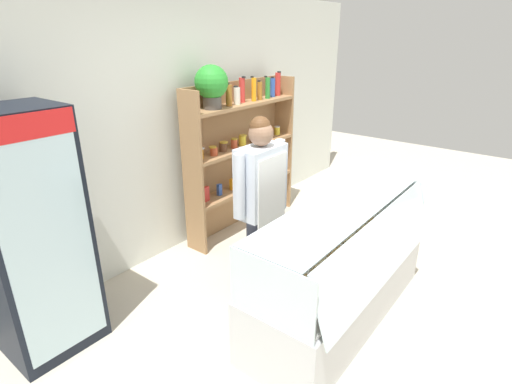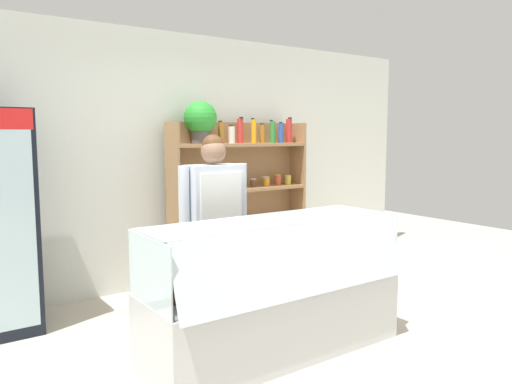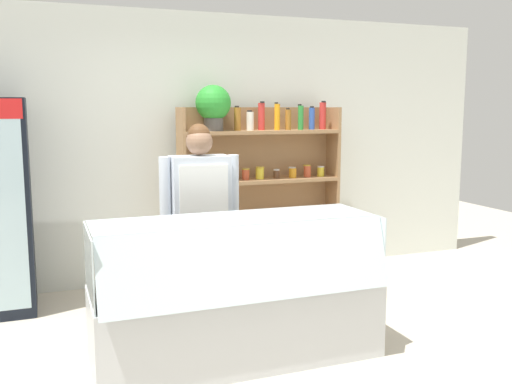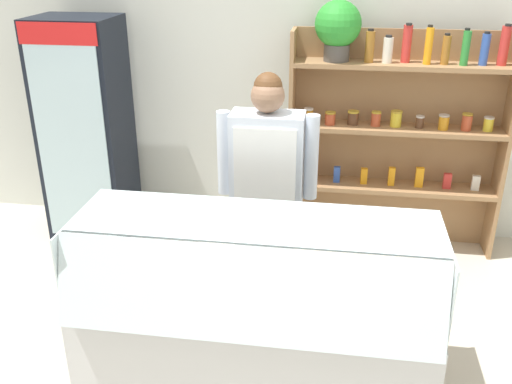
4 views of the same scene
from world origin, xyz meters
The scene contains 5 objects.
ground_plane centered at (0.00, 0.00, 0.00)m, with size 12.00×12.00×0.00m, color beige.
back_wall centered at (0.00, 2.07, 1.35)m, with size 6.80×0.10×2.70m, color silver.
shelving_unit centered at (0.55, 1.78, 1.16)m, with size 1.67×0.34×1.98m.
deli_display_case centered at (-0.20, 0.00, 0.31)m, with size 1.98×0.75×1.01m.
shop_clerk centered at (-0.24, 0.80, 0.97)m, with size 0.66×0.25×1.63m.
Camera 2 is at (-2.38, -2.86, 1.64)m, focal length 35.00 mm.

